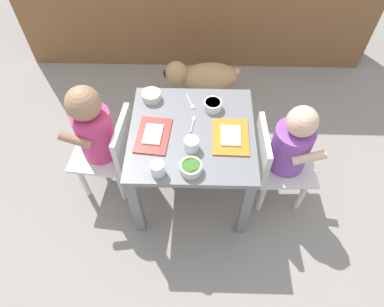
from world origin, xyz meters
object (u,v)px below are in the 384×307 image
Objects in this scene: dog at (203,77)px; food_tray_left at (153,135)px; food_tray_right at (231,136)px; water_cup_left at (158,169)px; veggie_bowl_far at (213,105)px; seated_child_right at (288,147)px; veggie_bowl_near at (191,168)px; cereal_bowl_left_side at (151,96)px; spoon_by_right_tray at (193,122)px; dining_table at (192,143)px; seated_child_left at (97,131)px; water_cup_right at (192,145)px; spoon_by_left_tray at (190,103)px.

dog is 2.18× the size of food_tray_left.
food_tray_right is 0.36m from water_cup_left.
veggie_bowl_far is (0.26, 0.18, 0.02)m from food_tray_left.
veggie_bowl_near is at bearing -156.85° from seated_child_right.
veggie_bowl_far is 0.30m from cereal_bowl_left_side.
water_cup_left is at bearing -116.09° from spoon_by_right_tray.
dining_table is at bearing -92.37° from spoon_by_right_tray.
dog is 0.94m from veggie_bowl_near.
cereal_bowl_left_side is (-0.64, 0.22, 0.09)m from seated_child_right.
veggie_bowl_near is (0.17, -0.18, 0.01)m from food_tray_left.
spoon_by_right_tray is at bearing 25.18° from food_tray_left.
seated_child_left is 6.79× the size of spoon_by_right_tray.
dining_table is at bearing -45.41° from cereal_bowl_left_side.
veggie_bowl_far is (0.09, 0.15, 0.11)m from dining_table.
seated_child_right is 3.03× the size of food_tray_right.
food_tray_left is 1.05× the size of food_tray_right.
seated_child_right is 0.45m from water_cup_right.
seated_child_right is 0.49m from veggie_bowl_near.
veggie_bowl_near is at bearing -28.04° from seated_child_left.
dining_table is 2.67× the size of food_tray_right.
food_tray_left and food_tray_right have the same top height.
dining_table is at bearing -122.39° from veggie_bowl_far.
seated_child_left is 11.28× the size of water_cup_left.
dog is at bearing 94.53° from veggie_bowl_far.
veggie_bowl_near reaches higher than spoon_by_right_tray.
seated_child_left is 7.45× the size of cereal_bowl_left_side.
dog is 0.69m from spoon_by_right_tray.
dining_table is 9.33× the size of water_cup_left.
seated_child_left is at bearing 176.74° from seated_child_right.
water_cup_right is at bearing -93.45° from dog.
veggie_bowl_near is (0.14, 0.02, -0.01)m from water_cup_left.
seated_child_right is at bearing -19.16° from cereal_bowl_left_side.
dog is 2.29× the size of food_tray_right.
veggie_bowl_far reaches higher than veggie_bowl_near.
food_tray_right is at bearing -80.42° from dog.
dining_table is at bearing 170.35° from food_tray_right.
dining_table is 5.74× the size of spoon_by_left_tray.
food_tray_left is 0.34m from food_tray_right.
dog is at bearing 85.77° from dining_table.
seated_child_right is 6.53× the size of spoon_by_left_tray.
food_tray_right is at bearing -0.00° from food_tray_left.
cereal_bowl_left_side reaches higher than spoon_by_left_tray.
cereal_bowl_left_side is (0.24, 0.17, 0.07)m from seated_child_left.
dining_table is 0.19m from food_tray_left.
seated_child_left is 0.47m from water_cup_right.
spoon_by_right_tray is (-0.00, 0.14, -0.02)m from water_cup_right.
spoon_by_right_tray is at bearing 154.26° from food_tray_right.
spoon_by_right_tray is at bearing 63.91° from water_cup_left.
seated_child_left is 0.31m from cereal_bowl_left_side.
dining_table is 0.88× the size of seated_child_right.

